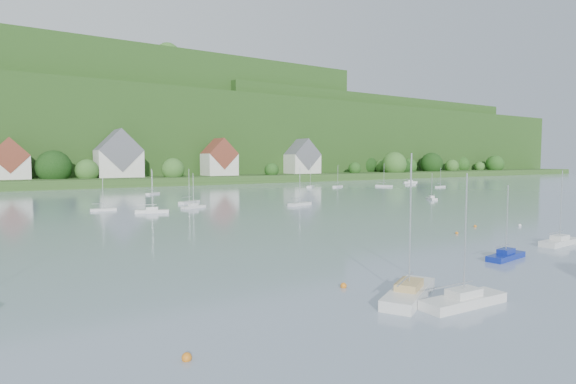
{
  "coord_description": "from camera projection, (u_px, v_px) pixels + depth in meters",
  "views": [
    {
      "loc": [
        -36.78,
        8.21,
        9.58
      ],
      "look_at": [
        6.79,
        75.0,
        4.0
      ],
      "focal_mm": 28.95,
      "sensor_mm": 36.0,
      "label": 1
    }
  ],
  "objects": [
    {
      "name": "mooring_buoy_5",
      "position": [
        187.0,
        360.0,
        22.15
      ],
      "size": [
        0.5,
        0.5,
        0.5
      ],
      "primitive_type": "sphere",
      "color": "orange",
      "rests_on": "ground"
    },
    {
      "name": "village_building_3",
      "position": [
        219.0,
        160.0,
        193.13
      ],
      "size": [
        13.0,
        10.4,
        15.5
      ],
      "color": "silver",
      "rests_on": "far_shore_strip"
    },
    {
      "name": "far_sailboat_cluster",
      "position": [
        221.0,
        195.0,
        119.95
      ],
      "size": [
        197.03,
        76.44,
        8.53
      ],
      "color": "silver",
      "rests_on": "ground"
    },
    {
      "name": "near_sailboat_0",
      "position": [
        464.0,
        299.0,
        30.38
      ],
      "size": [
        6.53,
        2.14,
        8.7
      ],
      "rotation": [
        0.0,
        0.0,
        -0.05
      ],
      "color": "silver",
      "rests_on": "ground"
    },
    {
      "name": "mooring_buoy_0",
      "position": [
        343.0,
        288.0,
        34.75
      ],
      "size": [
        0.5,
        0.5,
        0.5
      ],
      "primitive_type": "sphere",
      "color": "orange",
      "rests_on": "ground"
    },
    {
      "name": "mooring_buoy_2",
      "position": [
        475.0,
        227.0,
        65.99
      ],
      "size": [
        0.41,
        0.41,
        0.41
      ],
      "primitive_type": "sphere",
      "color": "orange",
      "rests_on": "ground"
    },
    {
      "name": "village_building_2",
      "position": [
        119.0,
        158.0,
        172.94
      ],
      "size": [
        16.0,
        11.44,
        18.0
      ],
      "color": "silver",
      "rests_on": "far_shore_strip"
    },
    {
      "name": "village_building_4",
      "position": [
        302.0,
        160.0,
        220.99
      ],
      "size": [
        15.0,
        10.4,
        16.5
      ],
      "color": "silver",
      "rests_on": "far_shore_strip"
    },
    {
      "name": "near_sailboat_2",
      "position": [
        409.0,
        292.0,
        31.92
      ],
      "size": [
        7.5,
        5.4,
        10.02
      ],
      "rotation": [
        0.0,
        0.0,
        0.5
      ],
      "color": "silver",
      "rests_on": "ground"
    },
    {
      "name": "village_building_1",
      "position": [
        9.0,
        162.0,
        154.8
      ],
      "size": [
        12.0,
        9.36,
        14.0
      ],
      "color": "silver",
      "rests_on": "far_shore_strip"
    },
    {
      "name": "forested_ridge",
      "position": [
        71.0,
        134.0,
        236.86
      ],
      "size": [
        620.0,
        181.22,
        69.89
      ],
      "color": "#1A3B12",
      "rests_on": "ground"
    },
    {
      "name": "mooring_buoy_4",
      "position": [
        520.0,
        226.0,
        66.71
      ],
      "size": [
        0.45,
        0.45,
        0.45
      ],
      "primitive_type": "sphere",
      "color": "silver",
      "rests_on": "ground"
    },
    {
      "name": "near_sailboat_3",
      "position": [
        560.0,
        241.0,
        52.14
      ],
      "size": [
        6.28,
        2.04,
        8.38
      ],
      "rotation": [
        0.0,
        0.0,
        0.05
      ],
      "color": "silver",
      "rests_on": "ground"
    },
    {
      "name": "near_sailboat_1",
      "position": [
        506.0,
        255.0,
        44.65
      ],
      "size": [
        5.45,
        2.17,
        7.16
      ],
      "rotation": [
        0.0,
        0.0,
        0.13
      ],
      "color": "navy",
      "rests_on": "ground"
    },
    {
      "name": "far_shore_strip",
      "position": [
        99.0,
        180.0,
        180.85
      ],
      "size": [
        600.0,
        60.0,
        3.0
      ],
      "primitive_type": "cube",
      "color": "#2B4B1C",
      "rests_on": "ground"
    },
    {
      "name": "mooring_buoy_3",
      "position": [
        457.0,
        234.0,
        59.83
      ],
      "size": [
        0.4,
        0.4,
        0.4
      ],
      "primitive_type": "sphere",
      "color": "orange",
      "rests_on": "ground"
    }
  ]
}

